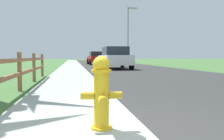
{
  "coord_description": "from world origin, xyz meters",
  "views": [
    {
      "loc": [
        -0.91,
        -2.47,
        0.9
      ],
      "look_at": [
        0.28,
        4.99,
        0.48
      ],
      "focal_mm": 39.7,
      "sensor_mm": 36.0,
      "label": 1
    }
  ],
  "objects": [
    {
      "name": "road_asphalt",
      "position": [
        3.5,
        27.0,
        0.0
      ],
      "size": [
        7.0,
        66.0,
        0.01
      ],
      "primitive_type": "cube",
      "color": "#303030",
      "rests_on": "ground"
    },
    {
      "name": "ground_plane",
      "position": [
        0.0,
        25.0,
        0.0
      ],
      "size": [
        120.0,
        120.0,
        0.0
      ],
      "primitive_type": "plane",
      "color": "#416B35"
    },
    {
      "name": "rail_fence",
      "position": [
        -2.25,
        4.13,
        0.59
      ],
      "size": [
        0.11,
        9.71,
        1.01
      ],
      "color": "brown",
      "rests_on": "ground"
    },
    {
      "name": "parked_suv_white",
      "position": [
        2.14,
        15.39,
        0.82
      ],
      "size": [
        2.05,
        4.87,
        1.59
      ],
      "color": "white",
      "rests_on": "ground"
    },
    {
      "name": "fire_hydrant",
      "position": [
        -0.56,
        0.52,
        0.46
      ],
      "size": [
        0.51,
        0.42,
        0.9
      ],
      "color": "yellow",
      "rests_on": "ground"
    },
    {
      "name": "parked_car_red",
      "position": [
        1.85,
        25.17,
        0.73
      ],
      "size": [
        2.2,
        4.42,
        1.44
      ],
      "color": "maroon",
      "rests_on": "ground"
    },
    {
      "name": "street_lamp",
      "position": [
        5.81,
        26.74,
        4.03
      ],
      "size": [
        1.17,
        0.2,
        6.83
      ],
      "color": "gray",
      "rests_on": "ground"
    },
    {
      "name": "grass_verge",
      "position": [
        -4.5,
        27.0,
        0.01
      ],
      "size": [
        5.0,
        66.0,
        0.0
      ],
      "primitive_type": "cube",
      "color": "#416B35",
      "rests_on": "ground"
    },
    {
      "name": "curb_concrete",
      "position": [
        -3.0,
        27.0,
        0.0
      ],
      "size": [
        6.0,
        66.0,
        0.01
      ],
      "primitive_type": "cube",
      "color": "#A0A8A0",
      "rests_on": "ground"
    }
  ]
}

